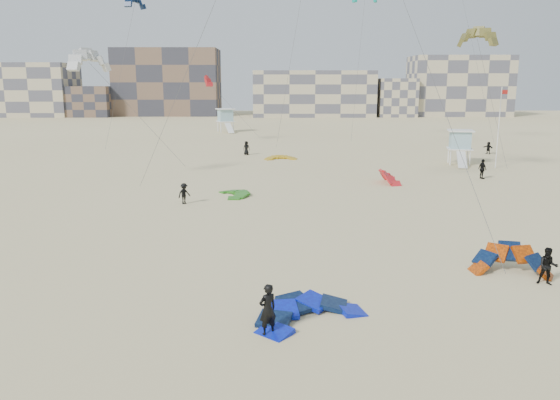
{
  "coord_description": "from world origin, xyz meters",
  "views": [
    {
      "loc": [
        0.41,
        -20.46,
        8.86
      ],
      "look_at": [
        0.51,
        6.0,
        3.17
      ],
      "focal_mm": 35.0,
      "sensor_mm": 36.0,
      "label": 1
    }
  ],
  "objects_px": {
    "kite_ground_orange": "(510,273)",
    "kitesurfer_main": "(268,310)",
    "kite_ground_blue": "(308,318)",
    "lifeguard_tower_near": "(460,147)"
  },
  "relations": [
    {
      "from": "kite_ground_orange",
      "to": "kitesurfer_main",
      "type": "bearing_deg",
      "value": -137.2
    },
    {
      "from": "kite_ground_blue",
      "to": "lifeguard_tower_near",
      "type": "bearing_deg",
      "value": 32.91
    },
    {
      "from": "kite_ground_orange",
      "to": "lifeguard_tower_near",
      "type": "height_order",
      "value": "lifeguard_tower_near"
    },
    {
      "from": "lifeguard_tower_near",
      "to": "kite_ground_blue",
      "type": "bearing_deg",
      "value": -103.82
    },
    {
      "from": "kitesurfer_main",
      "to": "kite_ground_blue",
      "type": "bearing_deg",
      "value": -170.71
    },
    {
      "from": "kite_ground_blue",
      "to": "kite_ground_orange",
      "type": "distance_m",
      "value": 11.13
    },
    {
      "from": "kite_ground_blue",
      "to": "kite_ground_orange",
      "type": "xyz_separation_m",
      "value": [
        9.91,
        5.05,
        0.0
      ]
    },
    {
      "from": "kite_ground_orange",
      "to": "kite_ground_blue",
      "type": "bearing_deg",
      "value": -139.69
    },
    {
      "from": "kite_ground_orange",
      "to": "kitesurfer_main",
      "type": "xyz_separation_m",
      "value": [
        -11.44,
        -6.47,
        0.96
      ]
    },
    {
      "from": "kitesurfer_main",
      "to": "lifeguard_tower_near",
      "type": "relative_size",
      "value": 0.35
    }
  ]
}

